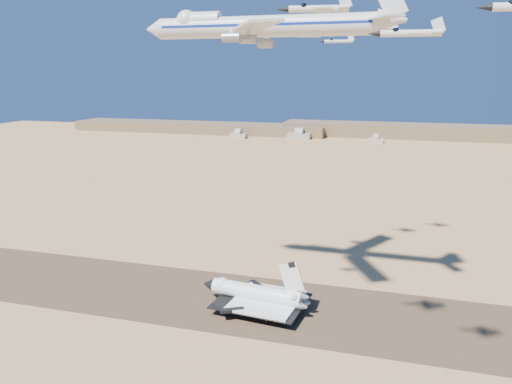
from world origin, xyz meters
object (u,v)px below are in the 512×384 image
(carrier_747, at_px, (256,26))
(chase_jet_b, at_px, (409,33))
(crew_a, at_px, (261,317))
(chase_jet_a, at_px, (317,9))
(crew_b, at_px, (266,321))
(shuttle, at_px, (256,295))
(chase_jet_e, at_px, (338,41))
(chase_jet_f, at_px, (382,28))
(crew_c, at_px, (274,321))

(carrier_747, bearing_deg, chase_jet_b, -51.13)
(crew_a, xyz_separation_m, chase_jet_b, (43.81, -52.24, 92.27))
(chase_jet_a, bearing_deg, crew_b, 109.97)
(carrier_747, relative_size, chase_jet_b, 6.07)
(crew_a, bearing_deg, shuttle, 38.10)
(chase_jet_a, relative_size, chase_jet_e, 1.15)
(carrier_747, height_order, chase_jet_f, carrier_747)
(crew_b, height_order, chase_jet_b, chase_jet_b)
(chase_jet_a, bearing_deg, chase_jet_f, 76.21)
(shuttle, xyz_separation_m, chase_jet_b, (48.07, -60.44, 87.67))
(shuttle, bearing_deg, chase_jet_f, 63.15)
(shuttle, relative_size, chase_jet_b, 2.96)
(carrier_747, relative_size, chase_jet_f, 6.26)
(chase_jet_b, height_order, chase_jet_f, chase_jet_f)
(crew_c, xyz_separation_m, chase_jet_f, (28.37, 67.63, 102.80))
(crew_a, distance_m, chase_jet_e, 112.66)
(crew_b, distance_m, chase_jet_a, 108.33)
(chase_jet_b, bearing_deg, chase_jet_f, 91.34)
(crew_c, relative_size, chase_jet_a, 0.11)
(carrier_747, bearing_deg, crew_c, -45.41)
(carrier_747, bearing_deg, chase_jet_a, -59.81)
(shuttle, xyz_separation_m, chase_jet_e, (21.22, 46.08, 92.65))
(shuttle, bearing_deg, crew_a, -56.27)
(shuttle, distance_m, crew_a, 10.32)
(chase_jet_a, bearing_deg, chase_jet_b, -38.06)
(crew_a, relative_size, chase_jet_a, 0.12)
(chase_jet_e, bearing_deg, crew_b, -109.68)
(crew_a, bearing_deg, carrier_747, 37.62)
(crew_a, xyz_separation_m, crew_c, (5.20, -1.49, -0.02))
(crew_c, relative_size, chase_jet_e, 0.13)
(crew_b, xyz_separation_m, crew_c, (2.63, 0.38, 0.02))
(shuttle, distance_m, chase_jet_b, 116.83)
(chase_jet_a, height_order, chase_jet_b, chase_jet_a)
(crew_c, xyz_separation_m, chase_jet_b, (38.61, -50.75, 92.29))
(carrier_747, xyz_separation_m, crew_b, (6.70, -9.98, -99.63))
(crew_a, bearing_deg, crew_c, -95.32)
(crew_c, relative_size, chase_jet_f, 0.13)
(crew_c, distance_m, chase_jet_a, 107.96)
(crew_c, bearing_deg, chase_jet_f, -89.06)
(chase_jet_e, bearing_deg, chase_jet_b, -81.16)
(crew_b, distance_m, chase_jet_e, 113.25)
(crew_c, xyz_separation_m, chase_jet_a, (18.85, -39.64, 98.63))
(crew_c, bearing_deg, chase_jet_a, 139.12)
(shuttle, relative_size, chase_jet_a, 2.57)
(chase_jet_b, bearing_deg, chase_jet_a, 147.05)
(crew_a, height_order, chase_jet_e, chase_jet_e)
(crew_b, height_order, chase_jet_f, chase_jet_f)
(carrier_747, distance_m, chase_jet_f, 69.27)
(crew_c, distance_m, chase_jet_e, 112.74)
(crew_a, distance_m, crew_c, 5.41)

